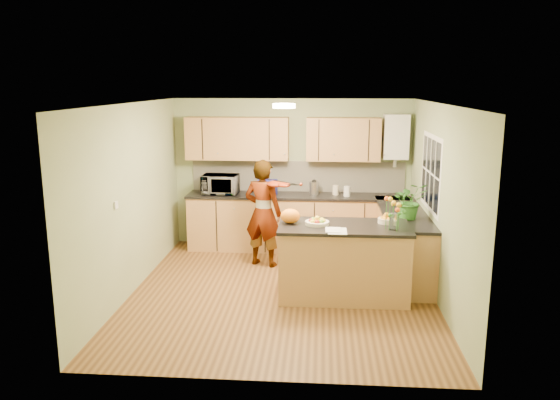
{
  "coord_description": "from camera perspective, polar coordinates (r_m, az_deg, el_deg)",
  "views": [
    {
      "loc": [
        0.5,
        -6.9,
        2.76
      ],
      "look_at": [
        -0.07,
        0.5,
        1.16
      ],
      "focal_mm": 35.0,
      "sensor_mm": 36.0,
      "label": 1
    }
  ],
  "objects": [
    {
      "name": "peninsula_island",
      "position": [
        7.19,
        6.65,
        -6.35
      ],
      "size": [
        1.68,
        0.86,
        0.97
      ],
      "color": "#AE7F45",
      "rests_on": "floor"
    },
    {
      "name": "wall_left",
      "position": [
        7.49,
        -15.22,
        0.13
      ],
      "size": [
        0.02,
        4.5,
        2.5
      ],
      "primitive_type": "cube",
      "color": "gray",
      "rests_on": "floor"
    },
    {
      "name": "wall_front",
      "position": [
        4.91,
        -1.68,
        -5.72
      ],
      "size": [
        4.0,
        0.02,
        2.5
      ],
      "primitive_type": "cube",
      "color": "gray",
      "rests_on": "floor"
    },
    {
      "name": "wall_right",
      "position": [
        7.22,
        16.28,
        -0.38
      ],
      "size": [
        0.02,
        4.5,
        2.5
      ],
      "primitive_type": "cube",
      "color": "gray",
      "rests_on": "floor"
    },
    {
      "name": "kettle",
      "position": [
        9.04,
        3.56,
        1.32
      ],
      "size": [
        0.16,
        0.16,
        0.29
      ],
      "rotation": [
        0.0,
        0.0,
        0.36
      ],
      "color": "#B1B2B6",
      "rests_on": "back_counter"
    },
    {
      "name": "jar_white",
      "position": [
        8.96,
        7.01,
        0.91
      ],
      "size": [
        0.13,
        0.13,
        0.16
      ],
      "primitive_type": "cylinder",
      "rotation": [
        0.0,
        0.0,
        -0.3
      ],
      "color": "white",
      "rests_on": "back_counter"
    },
    {
      "name": "light_switch",
      "position": [
        6.92,
        -16.76,
        -0.51
      ],
      "size": [
        0.02,
        0.09,
        0.09
      ],
      "primitive_type": "cube",
      "color": "white",
      "rests_on": "wall_left"
    },
    {
      "name": "jar_cream",
      "position": [
        9.06,
        5.83,
        1.04
      ],
      "size": [
        0.12,
        0.12,
        0.16
      ],
      "primitive_type": "cylinder",
      "rotation": [
        0.0,
        0.0,
        -0.17
      ],
      "color": "beige",
      "rests_on": "back_counter"
    },
    {
      "name": "violinist",
      "position": [
        8.27,
        -1.78,
        -1.38
      ],
      "size": [
        0.7,
        0.57,
        1.64
      ],
      "primitive_type": "imported",
      "rotation": [
        0.0,
        0.0,
        2.8
      ],
      "color": "#E4A48C",
      "rests_on": "floor"
    },
    {
      "name": "orange_bowl",
      "position": [
        7.23,
        11.07,
        -1.96
      ],
      "size": [
        0.22,
        0.22,
        0.13
      ],
      "color": "beige",
      "rests_on": "peninsula_island"
    },
    {
      "name": "right_counter",
      "position": [
        8.17,
        12.69,
        -4.4
      ],
      "size": [
        0.62,
        2.24,
        0.94
      ],
      "color": "#AE7F45",
      "rests_on": "floor"
    },
    {
      "name": "wall_back",
      "position": [
        9.28,
        1.24,
        2.82
      ],
      "size": [
        4.0,
        0.02,
        2.5
      ],
      "primitive_type": "cube",
      "color": "gray",
      "rests_on": "floor"
    },
    {
      "name": "papers",
      "position": [
        6.76,
        6.0,
        -3.22
      ],
      "size": [
        0.23,
        0.32,
        0.01
      ],
      "primitive_type": "cube",
      "color": "white",
      "rests_on": "peninsula_island"
    },
    {
      "name": "ceiling_lamp",
      "position": [
        7.22,
        0.42,
        9.82
      ],
      "size": [
        0.3,
        0.3,
        0.07
      ],
      "color": "#FFEABF",
      "rests_on": "ceiling"
    },
    {
      "name": "microwave",
      "position": [
        9.13,
        -6.26,
        1.64
      ],
      "size": [
        0.6,
        0.43,
        0.32
      ],
      "primitive_type": "imported",
      "rotation": [
        0.0,
        0.0,
        -0.06
      ],
      "color": "white",
      "rests_on": "back_counter"
    },
    {
      "name": "violin",
      "position": [
        7.93,
        -0.54,
        1.68
      ],
      "size": [
        0.69,
        0.6,
        0.17
      ],
      "primitive_type": null,
      "rotation": [
        0.17,
        0.0,
        -0.61
      ],
      "color": "#511A05",
      "rests_on": "violinist"
    },
    {
      "name": "window_right",
      "position": [
        7.74,
        15.47,
        2.75
      ],
      "size": [
        0.01,
        1.3,
        1.05
      ],
      "color": "white",
      "rests_on": "wall_right"
    },
    {
      "name": "ceiling",
      "position": [
        6.92,
        0.24,
        10.04
      ],
      "size": [
        4.0,
        4.5,
        0.02
      ],
      "primitive_type": "cube",
      "color": "white",
      "rests_on": "wall_back"
    },
    {
      "name": "fruit_dish",
      "position": [
        7.03,
        3.91,
        -2.24
      ],
      "size": [
        0.31,
        0.31,
        0.11
      ],
      "color": "beige",
      "rests_on": "peninsula_island"
    },
    {
      "name": "boiler",
      "position": [
        9.11,
        12.02,
        6.49
      ],
      "size": [
        0.4,
        0.3,
        0.86
      ],
      "color": "white",
      "rests_on": "wall_back"
    },
    {
      "name": "back_counter",
      "position": [
        9.15,
        1.74,
        -2.31
      ],
      "size": [
        3.64,
        0.62,
        0.94
      ],
      "color": "#AE7F45",
      "rests_on": "floor"
    },
    {
      "name": "blue_box",
      "position": [
        9.02,
        -1.35,
        1.34
      ],
      "size": [
        0.33,
        0.26,
        0.25
      ],
      "primitive_type": "cube",
      "rotation": [
        0.0,
        0.0,
        -0.11
      ],
      "color": "navy",
      "rests_on": "back_counter"
    },
    {
      "name": "splashback",
      "position": [
        9.27,
        1.85,
        2.5
      ],
      "size": [
        3.6,
        0.02,
        0.52
      ],
      "primitive_type": "cube",
      "color": "beige",
      "rests_on": "back_counter"
    },
    {
      "name": "floor",
      "position": [
        7.44,
        0.22,
        -9.57
      ],
      "size": [
        4.5,
        4.5,
        0.0
      ],
      "primitive_type": "plane",
      "color": "#533317",
      "rests_on": "ground"
    },
    {
      "name": "flower_vase",
      "position": [
        6.86,
        11.88,
        -0.65
      ],
      "size": [
        0.25,
        0.25,
        0.45
      ],
      "rotation": [
        0.0,
        0.0,
        0.03
      ],
      "color": "silver",
      "rests_on": "peninsula_island"
    },
    {
      "name": "potted_plant",
      "position": [
        7.58,
        13.39,
        -0.07
      ],
      "size": [
        0.51,
        0.46,
        0.51
      ],
      "primitive_type": "imported",
      "rotation": [
        0.0,
        0.0,
        0.14
      ],
      "color": "#337527",
      "rests_on": "right_counter"
    },
    {
      "name": "upper_cabinets",
      "position": [
        9.05,
        0.08,
        6.42
      ],
      "size": [
        3.2,
        0.34,
        0.7
      ],
      "color": "#AE7F45",
      "rests_on": "wall_back"
    },
    {
      "name": "orange_bag",
      "position": [
        7.08,
        1.08,
        -1.69
      ],
      "size": [
        0.29,
        0.26,
        0.19
      ],
      "primitive_type": "ellipsoid",
      "rotation": [
        0.0,
        0.0,
        -0.18
      ],
      "color": "orange",
      "rests_on": "peninsula_island"
    }
  ]
}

